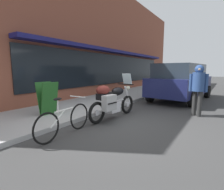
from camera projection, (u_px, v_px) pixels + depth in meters
name	position (u px, v px, depth m)	size (l,w,h in m)	color
ground_plane	(119.00, 123.00, 4.92)	(80.00, 80.00, 0.00)	#353535
storefront_building	(115.00, 43.00, 11.29)	(19.50, 0.90, 6.73)	brown
sidewalk_curb	(153.00, 88.00, 13.62)	(30.00, 2.67, 0.12)	#9D9D9D
touring_motorcycle	(112.00, 100.00, 5.22)	(2.15, 0.62, 1.40)	black
parked_bicycle	(65.00, 120.00, 3.93)	(1.71, 0.48, 0.93)	black
parked_minivan	(181.00, 81.00, 8.61)	(4.92, 2.43, 1.80)	#191E4C
pedestrian_walking	(198.00, 84.00, 5.53)	(0.42, 0.56, 1.68)	#292929
sandwich_board_sign	(48.00, 98.00, 5.35)	(0.55, 0.43, 1.02)	#1E511E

